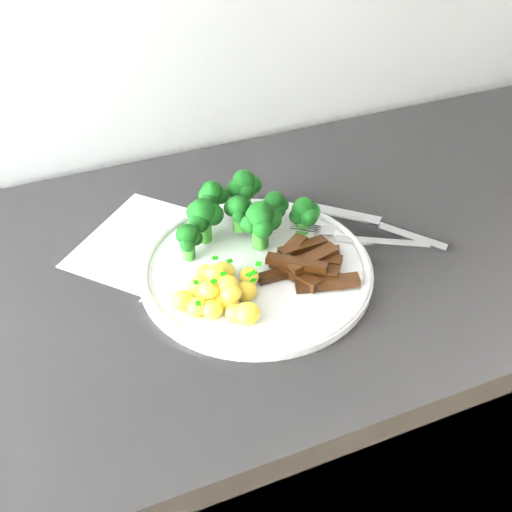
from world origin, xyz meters
The scene contains 8 objects.
counter centered at (-0.11, 1.67, 0.45)m, with size 2.43×0.61×0.91m.
recipe_paper centered at (-0.15, 1.72, 0.91)m, with size 0.33×0.33×0.00m.
plate centered at (-0.07, 1.64, 0.92)m, with size 0.31×0.31×0.02m.
broccoli centered at (-0.06, 1.71, 0.96)m, with size 0.20×0.13×0.07m.
potatoes centered at (-0.13, 1.60, 0.94)m, with size 0.12×0.11×0.04m.
beef_strips centered at (-0.01, 1.61, 0.93)m, with size 0.13×0.11×0.03m.
fork centered at (0.09, 1.63, 0.93)m, with size 0.16×0.13×0.02m.
knife centered at (0.14, 1.64, 0.92)m, with size 0.17×0.18×0.03m.
Camera 1 is at (-0.31, 1.06, 1.47)m, focal length 44.08 mm.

